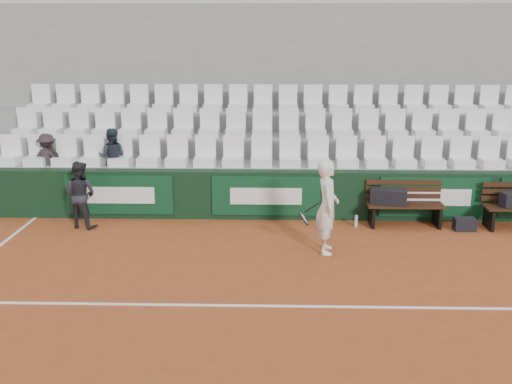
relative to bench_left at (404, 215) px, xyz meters
The scene contains 20 objects.
ground 4.39m from the bench_left, 125.71° to the right, with size 80.00×80.00×0.00m, color #9A4922.
court_baseline 4.39m from the bench_left, 125.71° to the right, with size 18.00×0.06×0.01m, color white.
back_barrier 2.54m from the bench_left, behind, with size 18.00×0.34×1.00m.
grandstand_tier_front 2.79m from the bench_left, 157.50° to the left, with size 18.00×0.95×1.00m, color gray.
grandstand_tier_mid 3.30m from the bench_left, 141.87° to the left, with size 18.00×0.95×1.45m, color gray.
grandstand_tier_back 3.98m from the bench_left, 130.87° to the left, with size 18.00×0.95×1.90m, color gray.
grandstand_rear_wall 4.83m from the bench_left, 125.54° to the left, with size 18.00×0.30×4.40m, color gray.
seat_row_front 2.92m from the bench_left, 160.92° to the left, with size 11.90×0.44×0.63m, color white.
seat_row_mid 3.51m from the bench_left, 144.37° to the left, with size 11.90×0.44×0.63m, color white.
seat_row_back 4.28m from the bench_left, 132.60° to the left, with size 11.90×0.44×0.63m, color white.
bench_left is the anchor object (origin of this frame).
sports_bag_left 0.50m from the bench_left, behind, with size 0.69×0.30×0.30m, color black.
sports_bag_ground 1.15m from the bench_left, 12.79° to the right, with size 0.41×0.25×0.25m, color black.
water_bottle_near 0.98m from the bench_left, behind, with size 0.07×0.07×0.23m, color #ADBFC4.
water_bottle_far 1.04m from the bench_left, 12.47° to the right, with size 0.07×0.07×0.23m, color silver.
tennis_player 2.31m from the bench_left, 139.31° to the right, with size 0.71×0.62×1.65m.
ball_kid 6.41m from the bench_left, behind, with size 0.65×0.50×1.33m, color #212129.
spectator_a 7.61m from the bench_left, behind, with size 0.72×0.41×1.11m, color #282025.
spectator_b 7.54m from the bench_left, behind, with size 0.59×0.25×1.01m, color #302C26.
spectator_c 6.27m from the bench_left, behind, with size 0.60×0.47×1.23m, color #202731.
Camera 1 is at (-0.11, -7.30, 3.71)m, focal length 40.00 mm.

